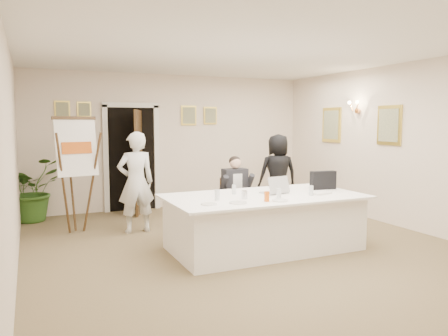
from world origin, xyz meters
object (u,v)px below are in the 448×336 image
laptop_bag (323,180)px  standing_man (136,182)px  conference_table (264,222)px  seated_man (236,194)px  potted_palm (31,189)px  oj_glass (267,197)px  flip_chart (76,181)px  standing_woman (278,174)px  paper_stack (320,193)px  steel_jug (244,195)px  laptop (274,184)px

laptop_bag → standing_man: bearing=155.4°
conference_table → seated_man: bearing=86.2°
potted_palm → oj_glass: bearing=-53.5°
flip_chart → potted_palm: size_ratio=1.59×
flip_chart → potted_palm: (-0.66, 1.28, -0.28)m
standing_woman → paper_stack: 2.39m
laptop_bag → steel_jug: (-1.49, -0.27, -0.09)m
conference_table → flip_chart: (-2.34, 2.02, 0.46)m
oj_glass → potted_palm: bearing=126.5°
standing_man → steel_jug: (1.04, -1.86, 0.00)m
seated_man → laptop_bag: bearing=-46.4°
flip_chart → laptop_bag: bearing=-29.0°
conference_table → standing_woman: size_ratio=1.76×
seated_man → oj_glass: size_ratio=9.75×
potted_palm → steel_jug: potted_palm is taller
conference_table → laptop_bag: (1.10, 0.11, 0.52)m
standing_man → steel_jug: bearing=117.5°
conference_table → paper_stack: 0.91m
conference_table → flip_chart: flip_chart is taller
laptop_bag → oj_glass: size_ratio=3.09×
paper_stack → steel_jug: bearing=176.1°
potted_palm → flip_chart: bearing=-62.9°
seated_man → potted_palm: seated_man is taller
potted_palm → laptop: potted_palm is taller
steel_jug → laptop: bearing=22.8°
flip_chart → paper_stack: 3.86m
standing_man → laptop_bag: 2.99m
standing_woman → steel_jug: 2.88m
laptop_bag → paper_stack: laptop_bag is taller
seated_man → laptop_bag: size_ratio=3.16×
steel_jug → standing_woman: bearing=50.0°
laptop_bag → potted_palm: bearing=149.6°
laptop_bag → paper_stack: (-0.31, -0.35, -0.13)m
seated_man → standing_man: (-1.51, 0.64, 0.19)m
laptop → laptop_bag: (0.87, 0.01, 0.00)m
laptop → potted_palm: bearing=123.9°
potted_palm → laptop: size_ratio=3.09×
potted_palm → laptop: bearing=-44.9°
standing_woman → paper_stack: standing_woman is taller
seated_man → standing_woman: (1.39, 0.98, 0.15)m
standing_woman → oj_glass: (-1.68, -2.50, 0.05)m
seated_man → potted_palm: (-3.07, 2.24, -0.05)m
standing_man → laptop_bag: bearing=146.1°
conference_table → seated_man: (0.07, 1.07, 0.24)m
potted_palm → laptop_bag: potted_palm is taller
steel_jug → flip_chart: bearing=131.8°
laptop_bag → laptop: bearing=-171.7°
potted_palm → oj_glass: potted_palm is taller
standing_man → laptop: size_ratio=4.39×
standing_woman → paper_stack: bearing=85.8°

